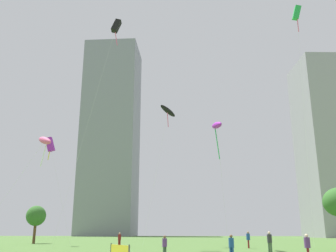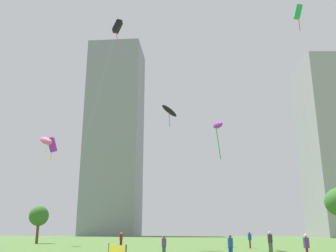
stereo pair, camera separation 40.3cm
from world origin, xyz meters
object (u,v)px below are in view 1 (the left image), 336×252
object	(u,v)px
kite_flying_3	(45,141)
park_tree_0	(36,216)
person_standing_0	(119,239)
person_standing_5	(307,245)
kite_flying_4	(297,14)
person_standing_4	(248,238)
person_standing_3	(270,241)
person_standing_1	(165,245)
kite_flying_5	(116,27)
kite_flying_1	(168,111)
distant_highrise_1	(111,136)
person_standing_2	(231,245)
kite_flying_0	(50,145)
distant_highrise_0	(335,145)
kite_flying_2	(217,126)

from	to	relation	value
kite_flying_3	park_tree_0	size ratio (longest dim) A/B	2.00
person_standing_0	person_standing_5	distance (m)	26.47
kite_flying_4	kite_flying_3	bearing A→B (deg)	-171.22
person_standing_4	kite_flying_3	xyz separation A→B (m)	(-21.28, -7.83, 9.79)
person_standing_3	person_standing_5	distance (m)	9.00
person_standing_0	person_standing_5	world-z (taller)	person_standing_0
person_standing_1	kite_flying_5	world-z (taller)	kite_flying_5
person_standing_1	kite_flying_4	world-z (taller)	kite_flying_4
kite_flying_1	distant_highrise_1	distance (m)	113.81
person_standing_1	person_standing_5	xyz separation A→B (m)	(9.26, -2.77, 0.07)
person_standing_4	person_standing_5	bearing A→B (deg)	-174.64
person_standing_0	person_standing_2	world-z (taller)	person_standing_0
person_standing_5	person_standing_0	bearing A→B (deg)	-125.41
distant_highrise_1	person_standing_3	bearing A→B (deg)	-70.88
kite_flying_0	kite_flying_4	size ratio (longest dim) A/B	0.53
kite_flying_3	distant_highrise_0	distance (m)	110.91
person_standing_4	distant_highrise_1	world-z (taller)	distant_highrise_1
kite_flying_3	distant_highrise_1	size ratio (longest dim) A/B	0.14
person_standing_1	person_standing_5	bearing A→B (deg)	-61.44
person_standing_4	distant_highrise_1	xyz separation A→B (m)	(-42.73, 111.59, 41.11)
kite_flying_0	distant_highrise_1	bearing A→B (deg)	98.77
kite_flying_5	kite_flying_1	bearing A→B (deg)	42.74
kite_flying_1	kite_flying_3	distance (m)	19.19
person_standing_3	kite_flying_5	size ratio (longest dim) A/B	0.06
kite_flying_5	distant_highrise_0	xyz separation A→B (m)	(57.39, 82.27, 1.54)
person_standing_5	kite_flying_0	size ratio (longest dim) A/B	0.11
kite_flying_1	distant_highrise_0	distance (m)	92.42
kite_flying_0	person_standing_2	bearing A→B (deg)	-45.97
person_standing_5	kite_flying_4	xyz separation A→B (m)	(5.74, 15.49, 26.34)
person_standing_1	kite_flying_0	xyz separation A→B (m)	(-18.39, 22.40, 12.89)
person_standing_5	kite_flying_4	size ratio (longest dim) A/B	0.06
person_standing_0	kite_flying_4	bearing A→B (deg)	123.98
person_standing_5	distant_highrise_1	bearing A→B (deg)	-144.68
person_standing_3	person_standing_4	size ratio (longest dim) A/B	0.99
kite_flying_2	kite_flying_4	size ratio (longest dim) A/B	0.50
kite_flying_4	distant_highrise_1	size ratio (longest dim) A/B	0.34
kite_flying_4	kite_flying_5	xyz separation A→B (m)	(-22.92, 2.89, 1.00)
person_standing_3	distant_highrise_1	xyz separation A→B (m)	(-43.24, 121.58, 41.11)
person_standing_1	person_standing_3	distance (m)	10.60
kite_flying_4	park_tree_0	world-z (taller)	kite_flying_4
kite_flying_4	distant_highrise_0	xyz separation A→B (m)	(34.47, 85.16, 2.53)
person_standing_0	person_standing_1	xyz separation A→B (m)	(6.99, -18.13, -0.09)
person_standing_5	kite_flying_0	world-z (taller)	kite_flying_0
kite_flying_2	kite_flying_3	size ratio (longest dim) A/B	1.22
person_standing_4	kite_flying_2	bearing A→B (deg)	141.78
person_standing_5	kite_flying_1	bearing A→B (deg)	-139.64
kite_flying_1	kite_flying_3	size ratio (longest dim) A/B	1.64
person_standing_0	kite_flying_5	size ratio (longest dim) A/B	0.06
person_standing_5	kite_flying_3	size ratio (longest dim) A/B	0.14
kite_flying_1	person_standing_4	bearing A→B (deg)	-29.73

